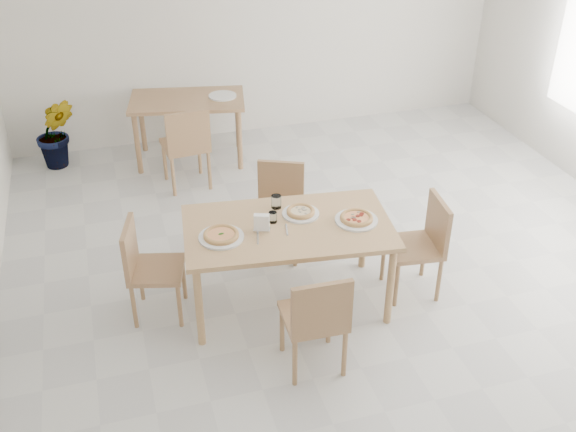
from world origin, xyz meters
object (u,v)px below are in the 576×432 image
object	(u,v)px
chair_south	(317,317)
pizza_pepperoni	(356,218)
tumbler_a	(276,202)
chair_west	(146,264)
main_table	(288,234)
plate_margherita	(221,237)
pizza_margherita	(221,235)
second_table	(188,107)
chair_back_s	(187,143)
plate_mushroom	(301,214)
plate_empty	(222,96)
potted_plant	(56,133)
chair_back_n	(187,94)
tumbler_b	(273,217)
napkin_holder	(262,223)
chair_east	(423,240)
plate_pepperoni	(356,220)
chair_north	(279,202)
pizza_mushroom	(301,211)

from	to	relation	value
chair_south	pizza_pepperoni	xyz separation A→B (m)	(0.57, 0.73, 0.28)
chair_south	tumbler_a	size ratio (longest dim) A/B	8.01
chair_west	main_table	bearing A→B (deg)	-85.03
plate_margherita	pizza_margherita	size ratio (longest dim) A/B	1.03
second_table	chair_back_s	size ratio (longest dim) A/B	1.49
plate_mushroom	plate_empty	xyz separation A→B (m)	(-0.07, 2.68, 0.00)
chair_back_s	chair_west	bearing A→B (deg)	66.67
pizza_pepperoni	potted_plant	xyz separation A→B (m)	(-2.31, 3.21, -0.37)
main_table	chair_back_n	xyz separation A→B (m)	(-0.22, 3.57, -0.14)
second_table	chair_back_n	bearing A→B (deg)	92.71
tumbler_b	plate_empty	distance (m)	2.72
napkin_holder	second_table	xyz separation A→B (m)	(-0.11, 2.87, -0.17)
chair_east	tumbler_b	world-z (taller)	chair_east
plate_margherita	plate_pepperoni	bearing A→B (deg)	-3.46
chair_south	chair_back_n	xyz separation A→B (m)	(-0.18, 4.39, 0.03)
chair_back_n	chair_back_s	bearing A→B (deg)	-95.91
chair_west	chair_back_n	bearing A→B (deg)	-0.28
tumbler_b	plate_mushroom	bearing A→B (deg)	9.58
tumbler_b	chair_back_s	bearing A→B (deg)	99.64
tumbler_b	chair_back_n	xyz separation A→B (m)	(-0.12, 3.48, -0.26)
tumbler_a	chair_back_n	world-z (taller)	chair_back_n
chair_south	pizza_margherita	xyz separation A→B (m)	(-0.50, 0.79, 0.28)
chair_south	plate_margherita	distance (m)	0.97
pizza_pepperoni	chair_south	bearing A→B (deg)	-128.03
chair_back_n	plate_margherita	bearing A→B (deg)	-91.26
plate_margherita	pizza_pepperoni	bearing A→B (deg)	-3.46
chair_south	napkin_holder	world-z (taller)	napkin_holder
pizza_margherita	tumbler_a	distance (m)	0.61
main_table	chair_north	bearing A→B (deg)	85.80
napkin_holder	chair_back_n	distance (m)	3.59
plate_margherita	chair_back_s	bearing A→B (deg)	87.93
pizza_mushroom	chair_back_s	world-z (taller)	chair_back_s
plate_pepperoni	napkin_holder	world-z (taller)	napkin_holder
plate_margherita	second_table	bearing A→B (deg)	85.82
chair_west	chair_back_n	size ratio (longest dim) A/B	0.91
main_table	plate_mushroom	world-z (taller)	plate_mushroom
main_table	chair_back_s	world-z (taller)	chair_back_s
tumbler_a	potted_plant	world-z (taller)	tumbler_a
chair_back_n	plate_empty	xyz separation A→B (m)	(0.29, -0.76, 0.23)
chair_back_s	chair_east	bearing A→B (deg)	118.70
pizza_margherita	second_table	bearing A→B (deg)	85.82
pizza_margherita	napkin_holder	size ratio (longest dim) A/B	2.35
chair_west	plate_mushroom	world-z (taller)	chair_west
plate_margherita	chair_back_n	xyz separation A→B (m)	(0.32, 3.59, -0.23)
napkin_holder	chair_west	bearing A→B (deg)	-172.99
tumbler_b	chair_back_s	xyz separation A→B (m)	(-0.36, 2.09, -0.26)
plate_pepperoni	potted_plant	size ratio (longest dim) A/B	0.41
plate_mushroom	plate_pepperoni	size ratio (longest dim) A/B	0.87
chair_east	tumbler_b	distance (m)	1.27
chair_south	potted_plant	distance (m)	4.31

